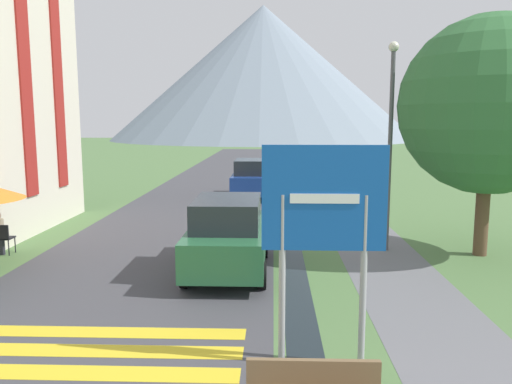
{
  "coord_description": "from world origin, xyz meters",
  "views": [
    {
      "loc": [
        0.68,
        -3.24,
        3.65
      ],
      "look_at": [
        0.22,
        10.0,
        1.73
      ],
      "focal_mm": 35.0,
      "sensor_mm": 36.0,
      "label": 1
    }
  ],
  "objects_px": {
    "parked_car_near": "(228,235)",
    "parked_car_far": "(251,178)",
    "cafe_chair_far_left": "(4,236)",
    "streetlamp": "(391,131)",
    "tree_by_path": "(489,106)",
    "road_sign": "(324,221)"
  },
  "relations": [
    {
      "from": "streetlamp",
      "to": "parked_car_far",
      "type": "bearing_deg",
      "value": 114.04
    },
    {
      "from": "parked_car_far",
      "to": "cafe_chair_far_left",
      "type": "height_order",
      "value": "parked_car_far"
    },
    {
      "from": "tree_by_path",
      "to": "cafe_chair_far_left",
      "type": "bearing_deg",
      "value": -178.05
    },
    {
      "from": "parked_car_near",
      "to": "tree_by_path",
      "type": "height_order",
      "value": "tree_by_path"
    },
    {
      "from": "parked_car_near",
      "to": "parked_car_far",
      "type": "relative_size",
      "value": 1.02
    },
    {
      "from": "parked_car_near",
      "to": "tree_by_path",
      "type": "relative_size",
      "value": 0.64
    },
    {
      "from": "parked_car_far",
      "to": "cafe_chair_far_left",
      "type": "relative_size",
      "value": 4.69
    },
    {
      "from": "parked_car_near",
      "to": "cafe_chair_far_left",
      "type": "relative_size",
      "value": 4.77
    },
    {
      "from": "road_sign",
      "to": "streetlamp",
      "type": "bearing_deg",
      "value": 69.94
    },
    {
      "from": "road_sign",
      "to": "parked_car_near",
      "type": "height_order",
      "value": "road_sign"
    },
    {
      "from": "parked_car_far",
      "to": "streetlamp",
      "type": "distance_m",
      "value": 10.7
    },
    {
      "from": "parked_car_far",
      "to": "streetlamp",
      "type": "relative_size",
      "value": 0.69
    },
    {
      "from": "tree_by_path",
      "to": "parked_car_near",
      "type": "bearing_deg",
      "value": -165.44
    },
    {
      "from": "road_sign",
      "to": "cafe_chair_far_left",
      "type": "bearing_deg",
      "value": 143.87
    },
    {
      "from": "parked_car_far",
      "to": "streetlamp",
      "type": "xyz_separation_m",
      "value": [
        4.24,
        -9.52,
        2.45
      ]
    },
    {
      "from": "road_sign",
      "to": "cafe_chair_far_left",
      "type": "xyz_separation_m",
      "value": [
        -8.07,
        5.89,
        -1.69
      ]
    },
    {
      "from": "parked_car_far",
      "to": "tree_by_path",
      "type": "distance_m",
      "value": 12.4
    },
    {
      "from": "road_sign",
      "to": "streetlamp",
      "type": "xyz_separation_m",
      "value": [
        2.48,
        6.79,
        1.16
      ]
    },
    {
      "from": "cafe_chair_far_left",
      "to": "parked_car_far",
      "type": "bearing_deg",
      "value": 44.2
    },
    {
      "from": "parked_car_far",
      "to": "tree_by_path",
      "type": "height_order",
      "value": "tree_by_path"
    },
    {
      "from": "parked_car_far",
      "to": "tree_by_path",
      "type": "relative_size",
      "value": 0.63
    },
    {
      "from": "cafe_chair_far_left",
      "to": "streetlamp",
      "type": "height_order",
      "value": "streetlamp"
    }
  ]
}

